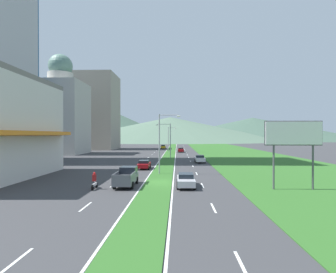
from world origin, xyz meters
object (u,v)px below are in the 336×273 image
object	(u,v)px
car_1	(163,147)
car_3	(144,164)
street_lamp_near	(162,139)
street_lamp_mid	(168,138)
billboard_roadside	(294,136)
car_4	(181,150)
motorcycle_rider	(94,182)
pickup_truck_0	(127,177)
street_lamp_far	(169,138)
car_0	(200,159)
car_2	(186,180)

from	to	relation	value
car_1	car_3	xyz separation A→B (m)	(0.15, -64.51, -0.08)
street_lamp_near	street_lamp_mid	distance (m)	24.17
car_3	billboard_roadside	bearing A→B (deg)	-133.14
car_4	motorcycle_rider	distance (m)	60.59
pickup_truck_0	motorcycle_rider	bearing A→B (deg)	124.74
street_lamp_near	street_lamp_far	size ratio (longest dim) A/B	1.07
car_0	car_1	world-z (taller)	car_1
car_0	motorcycle_rider	xyz separation A→B (m)	(-13.47, -27.60, -0.04)
street_lamp_near	car_4	distance (m)	49.17
car_3	pickup_truck_0	distance (m)	14.77
street_lamp_far	car_2	xyz separation A→B (m)	(3.56, -57.67, -4.02)
street_lamp_far	billboard_roadside	bearing A→B (deg)	-75.99
street_lamp_mid	billboard_roadside	distance (m)	37.60
street_lamp_far	car_3	world-z (taller)	street_lamp_far
car_1	billboard_roadside	bearing A→B (deg)	-167.57
car_4	car_3	bearing A→B (deg)	-8.96
billboard_roadside	car_1	bearing A→B (deg)	102.43
billboard_roadside	car_1	size ratio (longest dim) A/B	1.66
street_lamp_mid	street_lamp_far	size ratio (longest dim) A/B	1.02
car_2	car_3	distance (m)	16.61
car_3	car_4	size ratio (longest dim) A/B	0.96
car_4	pickup_truck_0	xyz separation A→B (m)	(-6.91, -57.67, 0.20)
street_lamp_mid	pickup_truck_0	xyz separation A→B (m)	(-3.66, -32.97, -3.96)
street_lamp_far	pickup_truck_0	bearing A→B (deg)	-93.15
billboard_roadside	pickup_truck_0	world-z (taller)	billboard_roadside
street_lamp_mid	pickup_truck_0	size ratio (longest dim) A/B	1.56
street_lamp_mid	car_2	xyz separation A→B (m)	(3.04, -33.47, -4.19)
car_0	pickup_truck_0	distance (m)	27.55
car_0	pickup_truck_0	size ratio (longest dim) A/B	0.88
street_lamp_near	car_1	xyz separation A→B (m)	(-3.50, 70.47, -4.29)
billboard_roadside	motorcycle_rider	bearing A→B (deg)	-179.28
car_1	motorcycle_rider	distance (m)	81.43
car_2	street_lamp_mid	bearing A→B (deg)	-174.81
billboard_roadside	car_4	distance (m)	60.70
car_1	pickup_truck_0	size ratio (longest dim) A/B	0.81
street_lamp_mid	motorcycle_rider	world-z (taller)	street_lamp_mid
street_lamp_mid	pickup_truck_0	bearing A→B (deg)	-96.34
street_lamp_near	billboard_roadside	bearing A→B (deg)	-36.53
street_lamp_mid	car_1	xyz separation A→B (m)	(-3.67, 46.30, -4.12)
car_3	motorcycle_rider	distance (m)	17.17
car_3	pickup_truck_0	bearing A→B (deg)	179.43
motorcycle_rider	street_lamp_far	bearing A→B (deg)	-5.95
car_2	pickup_truck_0	bearing A→B (deg)	-94.24
street_lamp_mid	street_lamp_far	world-z (taller)	street_lamp_mid
street_lamp_mid	motorcycle_rider	bearing A→B (deg)	-100.81
car_1	car_0	bearing A→B (deg)	-169.01
street_lamp_far	car_4	distance (m)	5.51
street_lamp_near	street_lamp_mid	xyz separation A→B (m)	(0.17, 24.17, -0.17)
motorcycle_rider	car_2	bearing A→B (deg)	-80.62
billboard_roadside	car_4	size ratio (longest dim) A/B	1.58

